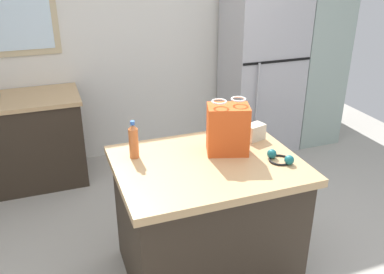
% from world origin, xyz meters
% --- Properties ---
extents(back_wall, '(5.47, 0.13, 2.75)m').
position_xyz_m(back_wall, '(-0.02, 2.30, 1.38)').
color(back_wall, silver).
rests_on(back_wall, ground).
extents(kitchen_island, '(1.21, 0.94, 0.91)m').
position_xyz_m(kitchen_island, '(-0.09, 0.10, 0.46)').
color(kitchen_island, '#33281E').
rests_on(kitchen_island, ground).
extents(refrigerator, '(0.81, 0.67, 1.79)m').
position_xyz_m(refrigerator, '(1.30, 1.91, 0.89)').
color(refrigerator, '#B7B7BC').
rests_on(refrigerator, ground).
extents(tall_cabinet, '(0.55, 0.60, 2.10)m').
position_xyz_m(tall_cabinet, '(2.00, 1.91, 1.05)').
color(tall_cabinet, '#9EB2A8').
rests_on(tall_cabinet, ground).
extents(sink_counter, '(1.42, 0.66, 1.09)m').
position_xyz_m(sink_counter, '(-1.44, 1.92, 0.46)').
color(sink_counter, '#33281E').
rests_on(sink_counter, ground).
extents(shopping_bag, '(0.32, 0.26, 0.38)m').
position_xyz_m(shopping_bag, '(0.09, 0.19, 1.08)').
color(shopping_bag, '#DB511E').
rests_on(shopping_bag, kitchen_island).
extents(small_box, '(0.16, 0.13, 0.12)m').
position_xyz_m(small_box, '(0.37, 0.31, 0.97)').
color(small_box, beige).
rests_on(small_box, kitchen_island).
extents(bottle, '(0.06, 0.06, 0.26)m').
position_xyz_m(bottle, '(-0.53, 0.33, 1.03)').
color(bottle, '#C66633').
rests_on(bottle, kitchen_island).
extents(ear_defenders, '(0.20, 0.20, 0.06)m').
position_xyz_m(ear_defenders, '(0.36, -0.06, 0.93)').
color(ear_defenders, black).
rests_on(ear_defenders, kitchen_island).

